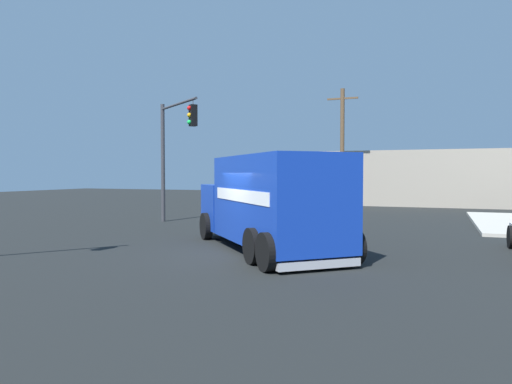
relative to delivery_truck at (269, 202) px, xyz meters
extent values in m
plane|color=black|center=(-0.40, -0.90, -1.56)|extent=(100.00, 100.00, 0.00)
cube|color=#1438AD|center=(0.45, -0.51, 0.13)|extent=(5.60, 5.90, 2.67)
cube|color=#1438AD|center=(-2.18, 2.48, -0.36)|extent=(3.06, 3.01, 1.70)
cube|color=black|center=(-2.75, 3.12, -0.02)|extent=(1.56, 1.39, 0.88)
cube|color=#B2B2B7|center=(2.28, -2.59, -1.37)|extent=(1.86, 1.67, 0.21)
cube|color=white|center=(-0.46, -1.31, 0.26)|extent=(3.21, 3.63, 0.36)
cube|color=white|center=(1.35, 0.30, 0.26)|extent=(3.21, 3.63, 0.36)
cylinder|color=black|center=(-3.08, 1.62, -1.06)|extent=(0.87, 0.94, 1.00)
cylinder|color=black|center=(-1.22, 3.26, -1.06)|extent=(0.87, 0.94, 1.00)
cylinder|color=black|center=(0.36, -2.28, -1.06)|extent=(0.87, 0.94, 1.00)
cylinder|color=black|center=(2.22, -0.64, -1.06)|extent=(0.87, 0.94, 1.00)
cylinder|color=black|center=(1.05, -3.07, -1.06)|extent=(0.87, 0.94, 1.00)
cylinder|color=black|center=(2.91, -1.43, -1.06)|extent=(0.87, 0.94, 1.00)
cylinder|color=#38383D|center=(-8.21, 6.72, 1.46)|extent=(0.20, 0.20, 6.04)
cylinder|color=#38383D|center=(-6.55, 5.46, 4.23)|extent=(3.40, 2.61, 0.12)
cylinder|color=#38383D|center=(-5.16, 4.42, 4.10)|extent=(0.03, 0.03, 0.25)
cube|color=black|center=(-5.16, 4.42, 3.50)|extent=(0.42, 0.42, 0.95)
sphere|color=red|center=(-5.27, 4.27, 3.82)|extent=(0.20, 0.20, 0.20)
sphere|color=#EFA314|center=(-5.27, 4.27, 3.51)|extent=(0.20, 0.20, 0.20)
sphere|color=#19CC4C|center=(-5.27, 4.27, 3.20)|extent=(0.20, 0.20, 0.20)
cylinder|color=black|center=(7.35, 3.35, -1.18)|extent=(0.26, 0.77, 0.76)
cylinder|color=brown|center=(-1.41, 19.47, 2.70)|extent=(0.30, 0.30, 8.52)
cube|color=brown|center=(-1.41, 19.47, 6.26)|extent=(2.20, 0.14, 0.12)
cube|color=gray|center=(4.06, 25.24, 0.56)|extent=(17.15, 6.00, 4.24)
camera|label=1|loc=(5.06, -14.10, 0.91)|focal=32.96mm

